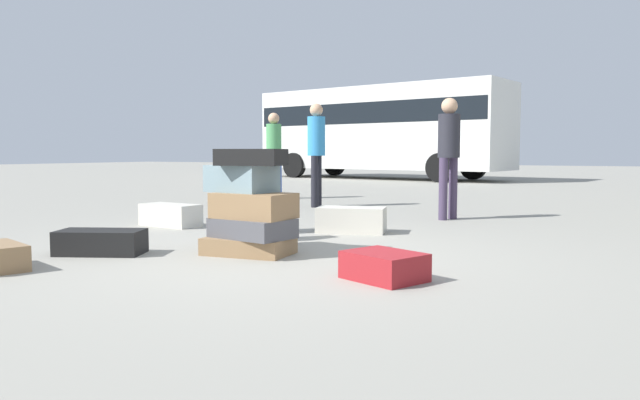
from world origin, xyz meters
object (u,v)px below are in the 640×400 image
Objects in this scene: suitcase_cream_white_trunk at (351,220)px; suitcase_black_left_side at (101,242)px; suitcase_charcoal_behind_tower at (259,212)px; suitcase_maroon_foreground_far at (384,266)px; suitcase_tower at (250,207)px; person_passerby_in_red at (274,148)px; suitcase_navy_upright_blue at (265,199)px; parked_bus at (381,126)px; suitcase_cream_foreground_near at (170,215)px; person_tourist_with_camera at (449,147)px; person_bearded_onlooker at (316,145)px.

suitcase_cream_white_trunk is 2.80m from suitcase_black_left_side.
suitcase_maroon_foreground_far is at bearing -11.59° from suitcase_charcoal_behind_tower.
suitcase_cream_white_trunk is at bearing 83.77° from suitcase_tower.
suitcase_tower is 6.56m from person_passerby_in_red.
parked_bus is at bearing 103.00° from suitcase_navy_upright_blue.
suitcase_navy_upright_blue is (-0.86, -0.50, 0.24)m from suitcase_cream_white_trunk.
suitcase_navy_upright_blue is 1.43m from suitcase_cream_foreground_near.
suitcase_charcoal_behind_tower is 0.79× the size of suitcase_cream_white_trunk.
suitcase_maroon_foreground_far is at bearing -43.00° from suitcase_navy_upright_blue.
suitcase_cream_foreground_near is 0.47× the size of person_tourist_with_camera.
parked_bus reaches higher than suitcase_charcoal_behind_tower.
suitcase_black_left_side is 0.46× the size of person_tourist_with_camera.
suitcase_cream_foreground_near is 14.48m from parked_bus.
person_bearded_onlooker is at bearing -87.86° from person_tourist_with_camera.
suitcase_maroon_foreground_far is 0.70× the size of suitcase_cream_white_trunk.
suitcase_black_left_side is 4.81m from person_tourist_with_camera.
person_passerby_in_red reaches higher than suitcase_black_left_side.
person_tourist_with_camera is at bearing 59.73° from person_bearded_onlooker.
suitcase_cream_foreground_near is 4.64m from person_passerby_in_red.
suitcase_black_left_side is 16.54m from parked_bus.
person_tourist_with_camera is (2.53, -0.85, -0.05)m from person_bearded_onlooker.
suitcase_black_left_side is (-1.37, -2.44, -0.04)m from suitcase_cream_white_trunk.
parked_bus reaches higher than suitcase_navy_upright_blue.
suitcase_tower is 1.23× the size of suitcase_cream_white_trunk.
suitcase_maroon_foreground_far is 0.69× the size of suitcase_cream_foreground_near.
person_bearded_onlooker is (-3.25, 4.96, 0.94)m from suitcase_maroon_foreground_far.
suitcase_cream_foreground_near is 0.08× the size of parked_bus.
suitcase_charcoal_behind_tower is 1.21m from suitcase_cream_white_trunk.
person_passerby_in_red reaches higher than suitcase_navy_upright_blue.
person_passerby_in_red is at bearing -137.83° from person_bearded_onlooker.
parked_bus is at bearing 107.63° from suitcase_cream_foreground_near.
suitcase_maroon_foreground_far is 0.31× the size of person_bearded_onlooker.
suitcase_tower is 1.23× the size of suitcase_navy_upright_blue.
suitcase_tower reaches higher than suitcase_charcoal_behind_tower.
suitcase_maroon_foreground_far is 3.99m from suitcase_cream_foreground_near.
suitcase_navy_upright_blue reaches higher than suitcase_charcoal_behind_tower.
suitcase_tower is 1.43m from suitcase_navy_upright_blue.
suitcase_charcoal_behind_tower is 0.07× the size of parked_bus.
suitcase_navy_upright_blue is at bearing 117.72° from suitcase_tower.
suitcase_maroon_foreground_far is 2.62m from suitcase_cream_white_trunk.
suitcase_tower is at bearing -14.07° from person_passerby_in_red.
suitcase_cream_foreground_near is at bearing 176.18° from suitcase_maroon_foreground_far.
suitcase_tower is 3.75m from person_tourist_with_camera.
suitcase_black_left_side is at bearing -99.59° from suitcase_charcoal_behind_tower.
person_passerby_in_red is at bearing 117.06° from suitcase_cream_white_trunk.
parked_bus reaches higher than person_passerby_in_red.
suitcase_maroon_foreground_far is at bearing -20.01° from suitcase_cream_foreground_near.
parked_bus is (-1.71, 9.69, 0.81)m from person_passerby_in_red.
suitcase_navy_upright_blue is 0.99× the size of suitcase_cream_foreground_near.
suitcase_cream_white_trunk is (-1.32, 2.26, 0.04)m from suitcase_maroon_foreground_far.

